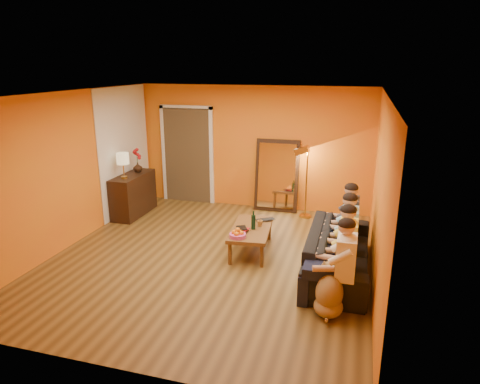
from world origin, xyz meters
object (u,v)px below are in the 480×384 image
(person_mid_left, at_px, (347,247))
(person_mid_right, at_px, (349,232))
(tumbler, at_px, (260,223))
(vase, at_px, (138,167))
(sideboard, at_px, (134,195))
(sofa, at_px, (338,251))
(person_far_right, at_px, (350,220))
(person_far_left, at_px, (345,264))
(wine_bottle, at_px, (253,220))
(laptop, at_px, (266,221))
(dog, at_px, (330,289))
(table_lamp, at_px, (123,166))
(floor_lamp, at_px, (306,183))
(coffee_table, at_px, (251,239))
(mirror_frame, at_px, (277,176))

(person_mid_left, distance_m, person_mid_right, 0.55)
(tumbler, bearing_deg, vase, 156.88)
(sideboard, distance_m, sofa, 4.49)
(person_far_right, bearing_deg, person_far_left, -90.00)
(wine_bottle, distance_m, laptop, 0.44)
(dog, bearing_deg, table_lamp, 165.94)
(sofa, bearing_deg, person_far_left, -172.59)
(sofa, height_order, floor_lamp, floor_lamp)
(table_lamp, distance_m, tumbler, 3.07)
(table_lamp, height_order, person_mid_left, table_lamp)
(person_mid_left, relative_size, vase, 6.21)
(sofa, height_order, person_far_right, person_far_right)
(coffee_table, relative_size, person_mid_right, 1.00)
(coffee_table, bearing_deg, dog, -53.31)
(sofa, relative_size, vase, 11.51)
(laptop, bearing_deg, vase, 125.51)
(sideboard, relative_size, person_far_right, 0.97)
(laptop, bearing_deg, sofa, -64.80)
(person_mid_right, height_order, wine_bottle, person_mid_right)
(person_far_left, xyz_separation_m, person_mid_right, (0.00, 1.10, 0.00))
(table_lamp, bearing_deg, floor_lamp, 17.69)
(table_lamp, xyz_separation_m, coffee_table, (2.80, -0.82, -0.90))
(table_lamp, height_order, person_far_right, table_lamp)
(mirror_frame, distance_m, tumbler, 2.10)
(sideboard, height_order, table_lamp, table_lamp)
(table_lamp, bearing_deg, coffee_table, -16.26)
(table_lamp, relative_size, person_far_left, 0.42)
(sideboard, xyz_separation_m, sofa, (4.24, -1.47, -0.10))
(mirror_frame, xyz_separation_m, floor_lamp, (0.66, -0.28, -0.04))
(person_far_left, distance_m, person_mid_right, 1.10)
(person_far_left, height_order, person_far_right, same)
(floor_lamp, relative_size, wine_bottle, 4.65)
(wine_bottle, xyz_separation_m, tumbler, (0.07, 0.17, -0.11))
(person_mid_left, bearing_deg, table_lamp, 159.67)
(wine_bottle, relative_size, laptop, 0.93)
(person_mid_left, height_order, person_far_right, same)
(mirror_frame, bearing_deg, person_far_left, -66.00)
(sofa, height_order, vase, vase)
(floor_lamp, bearing_deg, mirror_frame, 159.05)
(person_mid_left, relative_size, tumbler, 12.24)
(coffee_table, bearing_deg, person_far_right, 4.79)
(person_far_right, bearing_deg, sofa, -101.31)
(sideboard, xyz_separation_m, dog, (4.21, -2.64, -0.09))
(person_far_left, relative_size, person_mid_right, 1.00)
(person_mid_left, relative_size, wine_bottle, 3.94)
(table_lamp, bearing_deg, wine_bottle, -16.91)
(person_far_right, bearing_deg, laptop, 177.82)
(table_lamp, height_order, dog, table_lamp)
(coffee_table, distance_m, dog, 2.08)
(person_far_left, bearing_deg, coffee_table, 139.25)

